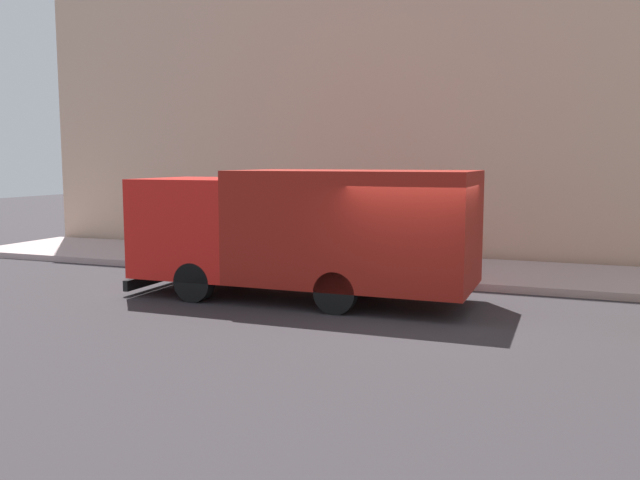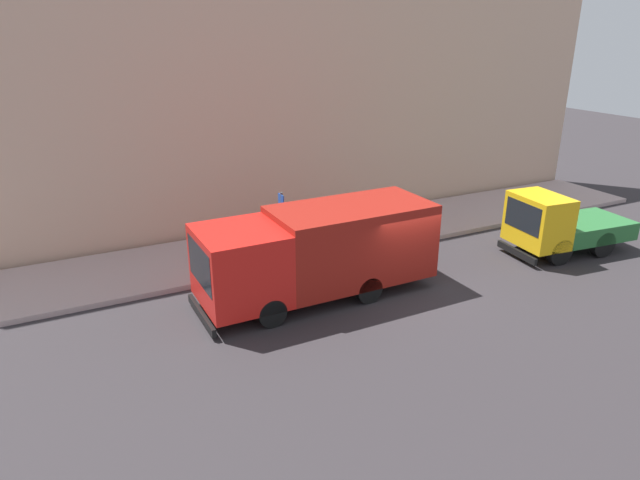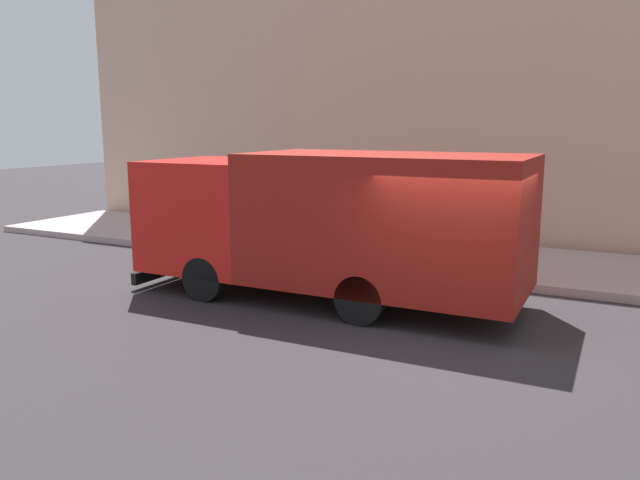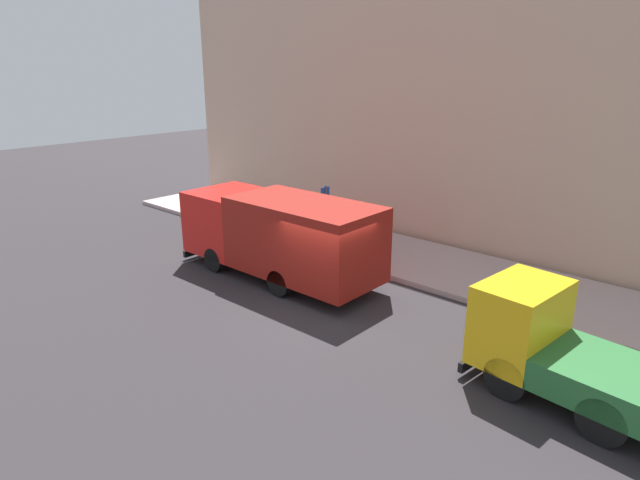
{
  "view_description": "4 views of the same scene",
  "coord_description": "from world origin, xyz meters",
  "px_view_note": "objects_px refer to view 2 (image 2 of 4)",
  "views": [
    {
      "loc": [
        -12.39,
        -2.86,
        2.98
      ],
      "look_at": [
        1.29,
        2.46,
        1.23
      ],
      "focal_mm": 37.64,
      "sensor_mm": 36.0,
      "label": 1
    },
    {
      "loc": [
        -13.33,
        9.74,
        7.89
      ],
      "look_at": [
        1.57,
        2.2,
        1.51
      ],
      "focal_mm": 31.43,
      "sensor_mm": 36.0,
      "label": 2
    },
    {
      "loc": [
        -9.45,
        -2.37,
        3.27
      ],
      "look_at": [
        0.76,
        2.81,
        1.14
      ],
      "focal_mm": 34.72,
      "sensor_mm": 36.0,
      "label": 3
    },
    {
      "loc": [
        -11.13,
        -9.89,
        6.9
      ],
      "look_at": [
        1.4,
        1.37,
        1.43
      ],
      "focal_mm": 30.77,
      "sensor_mm": 36.0,
      "label": 4
    }
  ],
  "objects_px": {
    "large_utility_truck": "(319,249)",
    "street_sign_post": "(282,222)",
    "small_flatbed_truck": "(559,225)",
    "pedestrian_walking": "(283,223)"
  },
  "relations": [
    {
      "from": "street_sign_post",
      "to": "pedestrian_walking",
      "type": "bearing_deg",
      "value": -24.48
    },
    {
      "from": "large_utility_truck",
      "to": "small_flatbed_truck",
      "type": "xyz_separation_m",
      "value": [
        -0.82,
        -9.45,
        -0.47
      ]
    },
    {
      "from": "pedestrian_walking",
      "to": "large_utility_truck",
      "type": "bearing_deg",
      "value": 38.33
    },
    {
      "from": "small_flatbed_truck",
      "to": "large_utility_truck",
      "type": "bearing_deg",
      "value": 90.68
    },
    {
      "from": "small_flatbed_truck",
      "to": "pedestrian_walking",
      "type": "distance_m",
      "value": 10.11
    },
    {
      "from": "large_utility_truck",
      "to": "small_flatbed_truck",
      "type": "distance_m",
      "value": 9.5
    },
    {
      "from": "street_sign_post",
      "to": "large_utility_truck",
      "type": "bearing_deg",
      "value": -176.64
    },
    {
      "from": "pedestrian_walking",
      "to": "street_sign_post",
      "type": "bearing_deg",
      "value": 21.03
    },
    {
      "from": "pedestrian_walking",
      "to": "small_flatbed_truck",
      "type": "bearing_deg",
      "value": 107.94
    },
    {
      "from": "large_utility_truck",
      "to": "street_sign_post",
      "type": "xyz_separation_m",
      "value": [
        2.48,
        0.15,
        0.14
      ]
    }
  ]
}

